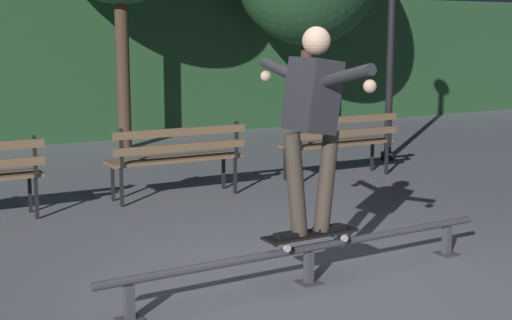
{
  "coord_description": "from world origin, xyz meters",
  "views": [
    {
      "loc": [
        -3.16,
        -4.27,
        1.92
      ],
      "look_at": [
        0.01,
        1.01,
        0.85
      ],
      "focal_mm": 51.95,
      "sensor_mm": 36.0,
      "label": 1
    }
  ],
  "objects_px": {
    "park_bench_left_center": "(178,153)",
    "park_bench_right_center": "(341,138)",
    "skateboard": "(310,235)",
    "grind_rail": "(309,254)",
    "skateboarder": "(312,113)"
  },
  "relations": [
    {
      "from": "skateboarder",
      "to": "park_bench_right_center",
      "type": "height_order",
      "value": "skateboarder"
    },
    {
      "from": "skateboard",
      "to": "park_bench_right_center",
      "type": "xyz_separation_m",
      "value": [
        2.74,
        3.21,
        0.15
      ]
    },
    {
      "from": "park_bench_left_center",
      "to": "skateboard",
      "type": "bearing_deg",
      "value": -96.76
    },
    {
      "from": "grind_rail",
      "to": "skateboarder",
      "type": "relative_size",
      "value": 2.21
    },
    {
      "from": "grind_rail",
      "to": "skateboard",
      "type": "xyz_separation_m",
      "value": [
        0.01,
        0.0,
        0.15
      ]
    },
    {
      "from": "grind_rail",
      "to": "skateboarder",
      "type": "bearing_deg",
      "value": -0.04
    },
    {
      "from": "park_bench_left_center",
      "to": "park_bench_right_center",
      "type": "distance_m",
      "value": 2.36
    },
    {
      "from": "skateboard",
      "to": "park_bench_left_center",
      "type": "height_order",
      "value": "park_bench_left_center"
    },
    {
      "from": "park_bench_left_center",
      "to": "park_bench_right_center",
      "type": "relative_size",
      "value": 1.0
    },
    {
      "from": "park_bench_right_center",
      "to": "park_bench_left_center",
      "type": "bearing_deg",
      "value": 180.0
    },
    {
      "from": "skateboarder",
      "to": "park_bench_left_center",
      "type": "height_order",
      "value": "skateboarder"
    },
    {
      "from": "skateboard",
      "to": "skateboarder",
      "type": "height_order",
      "value": "skateboarder"
    },
    {
      "from": "grind_rail",
      "to": "park_bench_right_center",
      "type": "bearing_deg",
      "value": 49.37
    },
    {
      "from": "skateboard",
      "to": "skateboarder",
      "type": "relative_size",
      "value": 0.5
    },
    {
      "from": "grind_rail",
      "to": "skateboarder",
      "type": "distance_m",
      "value": 1.09
    }
  ]
}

